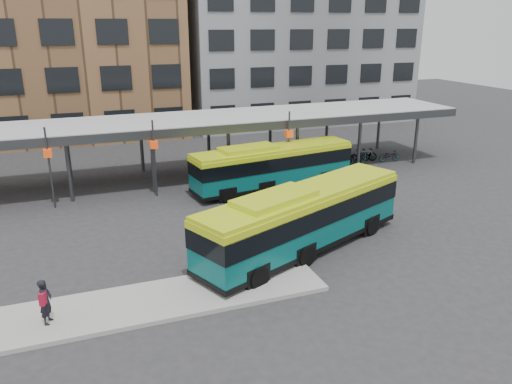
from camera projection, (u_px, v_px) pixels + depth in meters
name	position (u px, v px, depth m)	size (l,w,h in m)	color
ground	(255.00, 251.00, 23.76)	(120.00, 120.00, 0.00)	#28282B
boarding_island	(149.00, 302.00, 19.25)	(14.00, 3.00, 0.18)	gray
canopy	(189.00, 122.00, 33.89)	(40.00, 6.53, 4.80)	#999B9E
building_brick	(30.00, 15.00, 45.28)	(26.00, 14.00, 22.00)	brown
building_grey	(291.00, 26.00, 54.21)	(24.00, 14.00, 20.00)	slate
bus_front	(303.00, 217.00, 23.33)	(11.82, 6.92, 3.25)	#075151
bus_rear	(272.00, 165.00, 32.33)	(11.12, 3.85, 3.01)	#075151
pedestrian	(45.00, 301.00, 17.53)	(0.59, 0.72, 1.70)	black
bike_rack	(359.00, 157.00, 38.60)	(6.22, 1.72, 1.07)	slate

